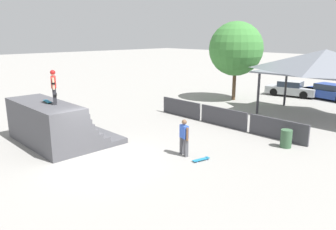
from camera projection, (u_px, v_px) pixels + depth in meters
ground_plane at (101, 160)px, 13.81m from camera, size 160.00×160.00×0.00m
quarter_pipe_ramp at (53, 125)px, 15.82m from camera, size 5.09×3.81×2.04m
skater_on_deck at (54, 85)px, 14.79m from camera, size 0.66×0.44×1.57m
skateboard_on_deck at (47, 101)px, 15.31m from camera, size 0.85×0.33×0.09m
bystander_walking at (184, 136)px, 14.11m from camera, size 0.65×0.33×1.62m
skateboard_on_ground at (201, 159)px, 13.71m from camera, size 0.37×0.82×0.09m
barrier_fence at (223, 117)px, 18.75m from camera, size 9.90×0.12×1.05m
pavilion_shelter at (325, 62)px, 19.98m from camera, size 7.76×4.41×4.27m
tree_beside_pavilion at (236, 49)px, 25.42m from camera, size 4.19×4.19×6.14m
trash_bin at (286, 139)px, 15.24m from camera, size 0.52×0.52×0.85m
parked_car_silver at (291, 89)px, 27.93m from camera, size 4.27×2.39×1.27m
parked_car_blue at (330, 92)px, 26.35m from camera, size 4.45×2.44×1.27m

